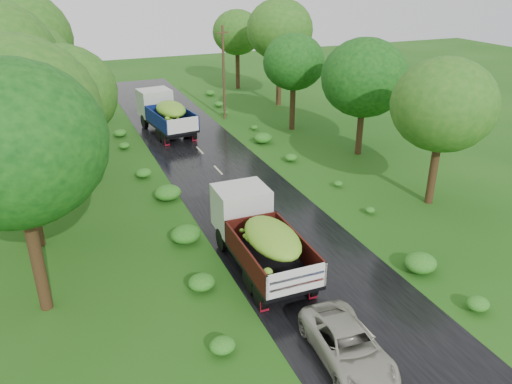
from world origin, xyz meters
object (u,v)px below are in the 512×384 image
truck_far (164,112)px  car (348,345)px  truck_near (258,233)px  utility_pole (224,72)px

truck_far → car: 26.40m
truck_near → car: bearing=-85.3°
truck_far → utility_pole: 6.20m
truck_near → truck_far: size_ratio=0.93×
car → truck_far: bearing=93.7°
car → utility_pole: size_ratio=0.56×
truck_far → utility_pole: utility_pole is taller
truck_near → car: 6.43m
truck_far → utility_pole: bearing=11.9°
truck_far → car: (-0.20, -26.38, -1.05)m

